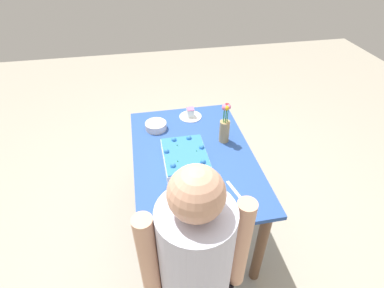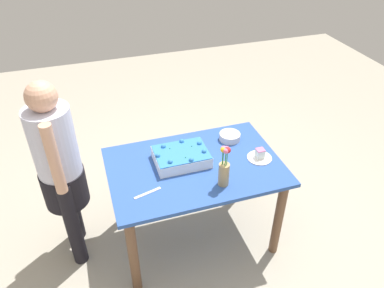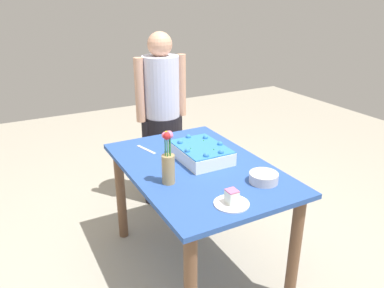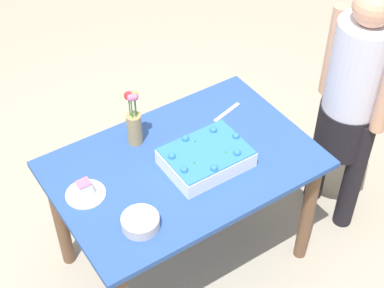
# 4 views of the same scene
# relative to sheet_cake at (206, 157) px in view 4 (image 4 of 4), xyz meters

# --- Properties ---
(ground_plane) EXTENTS (8.00, 8.00, 0.00)m
(ground_plane) POSITION_rel_sheet_cake_xyz_m (-0.08, 0.07, -0.80)
(ground_plane) COLOR #AAA18F
(dining_table) EXTENTS (1.26, 0.84, 0.76)m
(dining_table) POSITION_rel_sheet_cake_xyz_m (-0.08, 0.07, -0.18)
(dining_table) COLOR #2B509E
(dining_table) RESTS_ON ground_plane
(sheet_cake) EXTENTS (0.39, 0.29, 0.11)m
(sheet_cake) POSITION_rel_sheet_cake_xyz_m (0.00, 0.00, 0.00)
(sheet_cake) COLOR white
(sheet_cake) RESTS_ON dining_table
(serving_plate_with_slice) EXTENTS (0.18, 0.18, 0.08)m
(serving_plate_with_slice) POSITION_rel_sheet_cake_xyz_m (-0.57, 0.14, -0.02)
(serving_plate_with_slice) COLOR white
(serving_plate_with_slice) RESTS_ON dining_table
(cake_knife) EXTENTS (0.20, 0.07, 0.00)m
(cake_knife) POSITION_rel_sheet_cake_xyz_m (0.31, 0.26, -0.05)
(cake_knife) COLOR silver
(cake_knife) RESTS_ON dining_table
(flower_vase) EXTENTS (0.07, 0.07, 0.31)m
(flower_vase) POSITION_rel_sheet_cake_xyz_m (-0.20, 0.33, 0.09)
(flower_vase) COLOR tan
(flower_vase) RESTS_ON dining_table
(fruit_bowl) EXTENTS (0.17, 0.17, 0.06)m
(fruit_bowl) POSITION_rel_sheet_cake_xyz_m (-0.45, -0.16, -0.02)
(fruit_bowl) COLOR silver
(fruit_bowl) RESTS_ON dining_table
(person_standing) EXTENTS (0.31, 0.45, 1.49)m
(person_standing) POSITION_rel_sheet_cake_xyz_m (0.85, -0.10, 0.05)
(person_standing) COLOR black
(person_standing) RESTS_ON ground_plane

